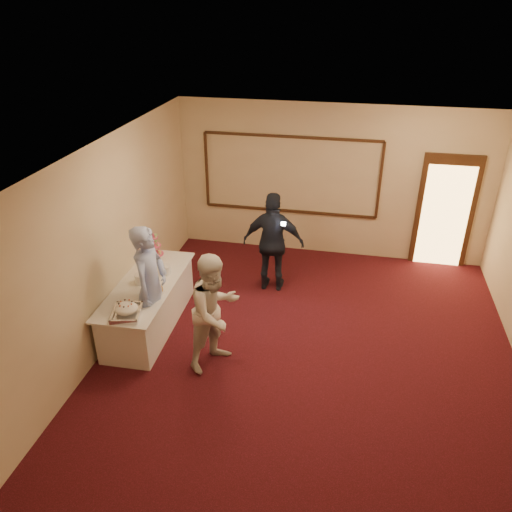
% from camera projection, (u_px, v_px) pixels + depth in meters
% --- Properties ---
extents(floor, '(7.00, 7.00, 0.00)m').
position_uv_depth(floor, '(307.00, 359.00, 7.29)').
color(floor, black).
rests_on(floor, ground).
extents(room_walls, '(6.04, 7.04, 3.02)m').
position_uv_depth(room_walls, '(314.00, 234.00, 6.34)').
color(room_walls, beige).
rests_on(room_walls, floor).
extents(wall_molding, '(3.45, 0.04, 1.55)m').
position_uv_depth(wall_molding, '(291.00, 175.00, 9.69)').
color(wall_molding, black).
rests_on(wall_molding, room_walls).
extents(doorway, '(1.05, 0.07, 2.20)m').
position_uv_depth(doorway, '(445.00, 212.00, 9.38)').
color(doorway, black).
rests_on(doorway, floor).
extents(buffet_table, '(0.93, 2.28, 0.77)m').
position_uv_depth(buffet_table, '(149.00, 304.00, 7.87)').
color(buffet_table, white).
rests_on(buffet_table, floor).
extents(pavlova_tray, '(0.48, 0.57, 0.20)m').
position_uv_depth(pavlova_tray, '(126.00, 310.00, 6.91)').
color(pavlova_tray, '#B8BABF').
rests_on(pavlova_tray, buffet_table).
extents(cupcake_stand, '(0.29, 0.29, 0.43)m').
position_uv_depth(cupcake_stand, '(154.00, 246.00, 8.48)').
color(cupcake_stand, '#E74B80').
rests_on(cupcake_stand, buffet_table).
extents(plate_stack_a, '(0.19, 0.19, 0.16)m').
position_uv_depth(plate_stack_a, '(141.00, 279.00, 7.66)').
color(plate_stack_a, white).
rests_on(plate_stack_a, buffet_table).
extents(plate_stack_b, '(0.18, 0.18, 0.15)m').
position_uv_depth(plate_stack_b, '(165.00, 270.00, 7.92)').
color(plate_stack_b, white).
rests_on(plate_stack_b, buffet_table).
extents(tart, '(0.30, 0.30, 0.06)m').
position_uv_depth(tart, '(154.00, 290.00, 7.46)').
color(tart, white).
rests_on(tart, buffet_table).
extents(man, '(0.50, 0.72, 1.92)m').
position_uv_depth(man, '(151.00, 286.00, 7.26)').
color(man, '#91A5E0').
rests_on(man, floor).
extents(woman, '(1.00, 1.06, 1.73)m').
position_uv_depth(woman, '(215.00, 311.00, 6.85)').
color(woman, silver).
rests_on(woman, floor).
extents(guest, '(1.07, 0.47, 1.81)m').
position_uv_depth(guest, '(273.00, 243.00, 8.64)').
color(guest, black).
rests_on(guest, floor).
extents(camera_flash, '(0.08, 0.06, 0.05)m').
position_uv_depth(camera_flash, '(283.00, 224.00, 8.12)').
color(camera_flash, white).
rests_on(camera_flash, guest).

